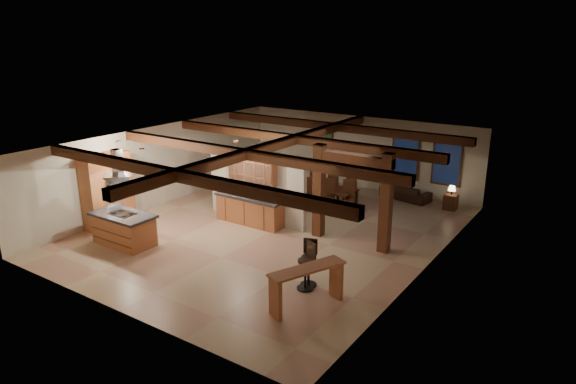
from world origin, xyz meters
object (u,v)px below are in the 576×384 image
(kitchen_island, at_px, (124,229))
(bar_counter, at_px, (307,280))
(dining_table, at_px, (331,197))
(sofa, at_px, (405,192))

(kitchen_island, xyz_separation_m, bar_counter, (6.47, -0.08, 0.18))
(dining_table, bearing_deg, sofa, 52.15)
(sofa, height_order, bar_counter, bar_counter)
(bar_counter, bearing_deg, sofa, 97.52)
(dining_table, xyz_separation_m, bar_counter, (3.14, -6.69, 0.35))
(kitchen_island, height_order, bar_counter, bar_counter)
(bar_counter, bearing_deg, dining_table, 115.19)
(sofa, bearing_deg, dining_table, 59.67)
(dining_table, distance_m, bar_counter, 7.40)
(dining_table, height_order, sofa, dining_table)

